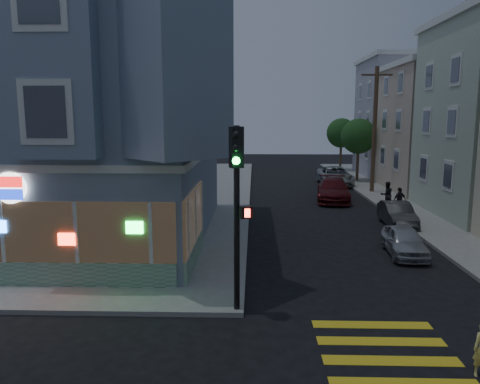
{
  "coord_description": "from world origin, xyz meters",
  "views": [
    {
      "loc": [
        3.28,
        -10.45,
        5.63
      ],
      "look_at": [
        2.75,
        7.11,
        2.78
      ],
      "focal_mm": 35.0,
      "sensor_mm": 36.0,
      "label": 1
    }
  ],
  "objects_px": {
    "utility_pole": "(374,128)",
    "pedestrian_b": "(400,200)",
    "parked_car_c": "(333,190)",
    "traffic_signal": "(237,188)",
    "street_tree_near": "(359,136)",
    "street_tree_far": "(341,133)",
    "parked_car_b": "(397,214)",
    "pedestrian_a": "(387,195)",
    "parked_car_d": "(335,176)",
    "fire_hydrant": "(408,215)",
    "parked_car_a": "(404,241)"
  },
  "relations": [
    {
      "from": "parked_car_a",
      "to": "parked_car_d",
      "type": "bearing_deg",
      "value": 92.04
    },
    {
      "from": "pedestrian_b",
      "to": "parked_car_c",
      "type": "height_order",
      "value": "pedestrian_b"
    },
    {
      "from": "parked_car_b",
      "to": "parked_car_a",
      "type": "bearing_deg",
      "value": -101.27
    },
    {
      "from": "pedestrian_b",
      "to": "parked_car_b",
      "type": "xyz_separation_m",
      "value": [
        -0.87,
        -2.52,
        -0.28
      ]
    },
    {
      "from": "parked_car_a",
      "to": "utility_pole",
      "type": "bearing_deg",
      "value": 84.36
    },
    {
      "from": "utility_pole",
      "to": "pedestrian_b",
      "type": "xyz_separation_m",
      "value": [
        -0.43,
        -8.02,
        -3.9
      ]
    },
    {
      "from": "street_tree_far",
      "to": "pedestrian_b",
      "type": "xyz_separation_m",
      "value": [
        -0.63,
        -22.02,
        -3.04
      ]
    },
    {
      "from": "parked_car_d",
      "to": "traffic_signal",
      "type": "distance_m",
      "value": 27.16
    },
    {
      "from": "parked_car_c",
      "to": "traffic_signal",
      "type": "distance_m",
      "value": 19.58
    },
    {
      "from": "pedestrian_a",
      "to": "parked_car_c",
      "type": "xyz_separation_m",
      "value": [
        -2.7,
        3.03,
        -0.19
      ]
    },
    {
      "from": "street_tree_near",
      "to": "parked_car_d",
      "type": "bearing_deg",
      "value": -140.87
    },
    {
      "from": "utility_pole",
      "to": "street_tree_far",
      "type": "bearing_deg",
      "value": 89.18
    },
    {
      "from": "parked_car_d",
      "to": "traffic_signal",
      "type": "xyz_separation_m",
      "value": [
        -7.17,
        -26.03,
        2.93
      ]
    },
    {
      "from": "fire_hydrant",
      "to": "street_tree_far",
      "type": "bearing_deg",
      "value": 87.89
    },
    {
      "from": "parked_car_a",
      "to": "street_tree_far",
      "type": "bearing_deg",
      "value": 88.31
    },
    {
      "from": "utility_pole",
      "to": "fire_hydrant",
      "type": "bearing_deg",
      "value": -93.82
    },
    {
      "from": "street_tree_near",
      "to": "fire_hydrant",
      "type": "height_order",
      "value": "street_tree_near"
    },
    {
      "from": "street_tree_far",
      "to": "pedestrian_a",
      "type": "relative_size",
      "value": 3.32
    },
    {
      "from": "utility_pole",
      "to": "parked_car_a",
      "type": "xyz_separation_m",
      "value": [
        -2.57,
        -15.74,
        -4.21
      ]
    },
    {
      "from": "utility_pole",
      "to": "street_tree_near",
      "type": "relative_size",
      "value": 1.7
    },
    {
      "from": "street_tree_near",
      "to": "pedestrian_a",
      "type": "bearing_deg",
      "value": -94.15
    },
    {
      "from": "pedestrian_b",
      "to": "parked_car_c",
      "type": "bearing_deg",
      "value": -82.22
    },
    {
      "from": "parked_car_c",
      "to": "fire_hydrant",
      "type": "distance_m",
      "value": 7.62
    },
    {
      "from": "utility_pole",
      "to": "street_tree_near",
      "type": "distance_m",
      "value": 6.06
    },
    {
      "from": "pedestrian_b",
      "to": "traffic_signal",
      "type": "height_order",
      "value": "traffic_signal"
    },
    {
      "from": "pedestrian_b",
      "to": "parked_car_a",
      "type": "relative_size",
      "value": 0.43
    },
    {
      "from": "pedestrian_a",
      "to": "fire_hydrant",
      "type": "height_order",
      "value": "pedestrian_a"
    },
    {
      "from": "street_tree_near",
      "to": "utility_pole",
      "type": "bearing_deg",
      "value": -91.91
    },
    {
      "from": "parked_car_d",
      "to": "parked_car_a",
      "type": "bearing_deg",
      "value": -90.89
    },
    {
      "from": "street_tree_near",
      "to": "fire_hydrant",
      "type": "xyz_separation_m",
      "value": [
        -0.9,
        -16.48,
        -3.34
      ]
    },
    {
      "from": "pedestrian_a",
      "to": "traffic_signal",
      "type": "relative_size",
      "value": 0.3
    },
    {
      "from": "pedestrian_a",
      "to": "parked_car_a",
      "type": "bearing_deg",
      "value": 71.05
    },
    {
      "from": "utility_pole",
      "to": "parked_car_a",
      "type": "distance_m",
      "value": 16.49
    },
    {
      "from": "utility_pole",
      "to": "traffic_signal",
      "type": "bearing_deg",
      "value": -112.8
    },
    {
      "from": "street_tree_near",
      "to": "street_tree_far",
      "type": "bearing_deg",
      "value": 90.0
    },
    {
      "from": "parked_car_a",
      "to": "fire_hydrant",
      "type": "relative_size",
      "value": 4.1
    },
    {
      "from": "street_tree_near",
      "to": "parked_car_b",
      "type": "xyz_separation_m",
      "value": [
        -1.5,
        -16.54,
        -3.31
      ]
    },
    {
      "from": "street_tree_far",
      "to": "parked_car_c",
      "type": "distance_m",
      "value": 18.01
    },
    {
      "from": "parked_car_b",
      "to": "street_tree_far",
      "type": "bearing_deg",
      "value": 88.92
    },
    {
      "from": "parked_car_d",
      "to": "fire_hydrant",
      "type": "bearing_deg",
      "value": -84.19
    },
    {
      "from": "pedestrian_a",
      "to": "fire_hydrant",
      "type": "xyz_separation_m",
      "value": [
        0.0,
        -4.09,
        -0.35
      ]
    },
    {
      "from": "utility_pole",
      "to": "traffic_signal",
      "type": "relative_size",
      "value": 1.72
    },
    {
      "from": "street_tree_far",
      "to": "traffic_signal",
      "type": "bearing_deg",
      "value": -104.67
    },
    {
      "from": "street_tree_near",
      "to": "pedestrian_a",
      "type": "relative_size",
      "value": 3.32
    },
    {
      "from": "pedestrian_b",
      "to": "parked_car_b",
      "type": "bearing_deg",
      "value": 46.16
    },
    {
      "from": "street_tree_far",
      "to": "parked_car_c",
      "type": "xyz_separation_m",
      "value": [
        -3.6,
        -17.36,
        -3.18
      ]
    },
    {
      "from": "street_tree_near",
      "to": "parked_car_d",
      "type": "height_order",
      "value": "street_tree_near"
    },
    {
      "from": "parked_car_a",
      "to": "parked_car_b",
      "type": "height_order",
      "value": "parked_car_b"
    },
    {
      "from": "street_tree_far",
      "to": "parked_car_c",
      "type": "bearing_deg",
      "value": -101.72
    },
    {
      "from": "street_tree_near",
      "to": "parked_car_c",
      "type": "bearing_deg",
      "value": -111.04
    }
  ]
}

